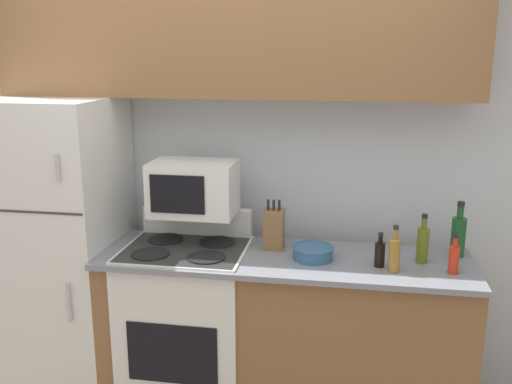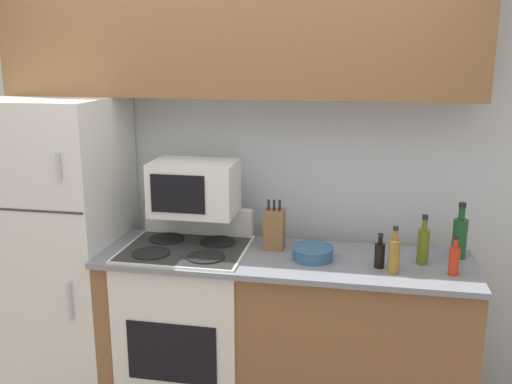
# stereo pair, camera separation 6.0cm
# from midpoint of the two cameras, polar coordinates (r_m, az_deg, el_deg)

# --- Properties ---
(wall_back) EXTENTS (8.00, 0.05, 2.55)m
(wall_back) POSITION_cam_midpoint_polar(r_m,az_deg,el_deg) (3.46, -0.90, 2.04)
(wall_back) COLOR silver
(wall_back) RESTS_ON ground_plane
(lower_cabinets) EXTENTS (1.98, 0.60, 0.92)m
(lower_cabinets) POSITION_cam_midpoint_polar(r_m,az_deg,el_deg) (3.27, 3.30, -13.94)
(lower_cabinets) COLOR brown
(lower_cabinets) RESTS_ON ground_plane
(refrigerator) EXTENTS (0.65, 0.72, 1.74)m
(refrigerator) POSITION_cam_midpoint_polar(r_m,az_deg,el_deg) (3.56, -18.06, -5.10)
(refrigerator) COLOR white
(refrigerator) RESTS_ON ground_plane
(upper_cabinets) EXTENTS (2.64, 0.31, 0.74)m
(upper_cabinets) POSITION_cam_midpoint_polar(r_m,az_deg,el_deg) (3.21, -1.65, 16.03)
(upper_cabinets) COLOR brown
(upper_cabinets) RESTS_ON refrigerator
(stove) EXTENTS (0.68, 0.58, 1.09)m
(stove) POSITION_cam_midpoint_polar(r_m,az_deg,el_deg) (3.35, -6.30, -12.83)
(stove) COLOR white
(stove) RESTS_ON ground_plane
(microwave) EXTENTS (0.47, 0.31, 0.30)m
(microwave) POSITION_cam_midpoint_polar(r_m,az_deg,el_deg) (3.19, -5.65, 0.42)
(microwave) COLOR white
(microwave) RESTS_ON stove
(knife_block) EXTENTS (0.11, 0.11, 0.28)m
(knife_block) POSITION_cam_midpoint_polar(r_m,az_deg,el_deg) (3.14, 2.38, -3.72)
(knife_block) COLOR brown
(knife_block) RESTS_ON lower_cabinets
(bowl) EXTENTS (0.22, 0.22, 0.07)m
(bowl) POSITION_cam_midpoint_polar(r_m,az_deg,el_deg) (3.02, 6.27, -6.03)
(bowl) COLOR #335B84
(bowl) RESTS_ON lower_cabinets
(bottle_hot_sauce) EXTENTS (0.05, 0.05, 0.20)m
(bottle_hot_sauce) POSITION_cam_midpoint_polar(r_m,az_deg,el_deg) (2.96, 19.76, -6.38)
(bottle_hot_sauce) COLOR red
(bottle_hot_sauce) RESTS_ON lower_cabinets
(bottle_wine_green) EXTENTS (0.08, 0.08, 0.30)m
(bottle_wine_green) POSITION_cam_midpoint_polar(r_m,az_deg,el_deg) (3.20, 20.21, -4.18)
(bottle_wine_green) COLOR #194C23
(bottle_wine_green) RESTS_ON lower_cabinets
(bottle_vinegar) EXTENTS (0.06, 0.06, 0.24)m
(bottle_vinegar) POSITION_cam_midpoint_polar(r_m,az_deg,el_deg) (2.90, 14.22, -6.11)
(bottle_vinegar) COLOR olive
(bottle_vinegar) RESTS_ON lower_cabinets
(bottle_soy_sauce) EXTENTS (0.05, 0.05, 0.18)m
(bottle_soy_sauce) POSITION_cam_midpoint_polar(r_m,az_deg,el_deg) (2.96, 12.83, -6.09)
(bottle_soy_sauce) COLOR black
(bottle_soy_sauce) RESTS_ON lower_cabinets
(bottle_olive_oil) EXTENTS (0.06, 0.06, 0.26)m
(bottle_olive_oil) POSITION_cam_midpoint_polar(r_m,az_deg,el_deg) (3.06, 16.92, -5.07)
(bottle_olive_oil) COLOR #5B6619
(bottle_olive_oil) RESTS_ON lower_cabinets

